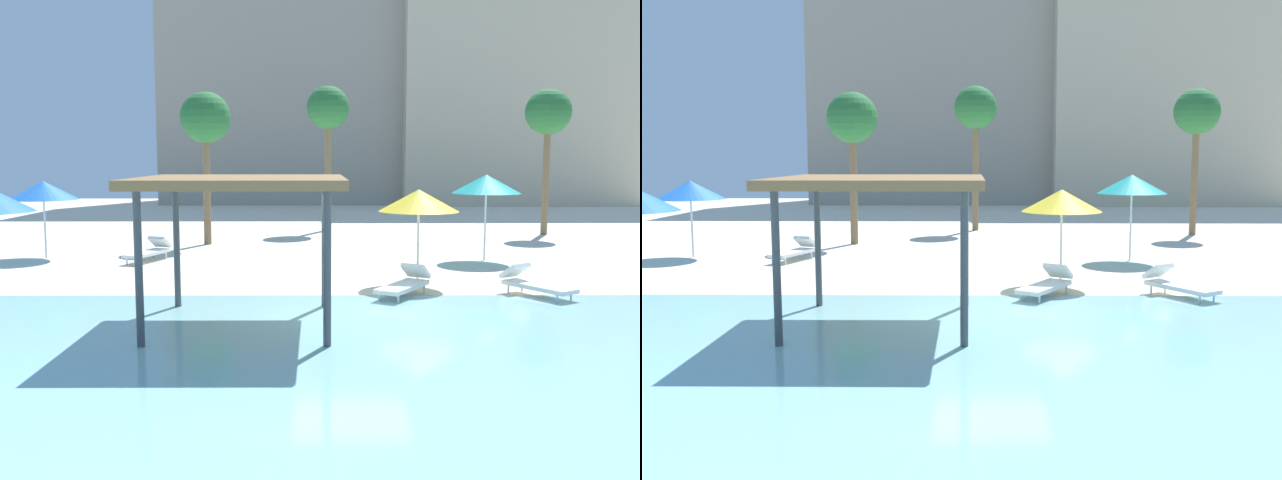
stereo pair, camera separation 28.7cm
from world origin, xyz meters
TOP-DOWN VIEW (x-y plane):
  - ground_plane at (0.00, 0.00)m, footprint 80.00×80.00m
  - lagoon_water at (0.00, -5.25)m, footprint 44.00×13.50m
  - shade_pavilion at (-2.17, -1.28)m, footprint 3.92×3.92m
  - beach_umbrella_teal_1 at (4.68, 7.38)m, footprint 2.19×2.19m
  - beach_umbrella_blue_2 at (-9.62, 7.91)m, footprint 2.22×2.22m
  - beach_umbrella_yellow_3 at (1.90, 3.11)m, footprint 2.07×2.07m
  - lounge_chair_0 at (4.41, 1.51)m, footprint 1.51×1.93m
  - lounge_chair_2 at (1.37, 1.51)m, footprint 1.53×1.92m
  - lounge_chair_3 at (-6.04, 7.19)m, footprint 1.22×1.99m
  - palm_tree_0 at (8.99, 14.59)m, footprint 1.90×1.90m
  - palm_tree_1 at (-4.85, 11.40)m, footprint 1.90×1.90m
  - palm_tree_2 at (-0.20, 16.37)m, footprint 1.90×1.90m
  - hotel_block_0 at (-2.93, 36.48)m, footprint 17.13×8.34m
  - hotel_block_1 at (13.20, 36.55)m, footprint 16.09×11.28m

SIDE VIEW (x-z plane):
  - ground_plane at x=0.00m, z-range 0.00..0.00m
  - lagoon_water at x=0.00m, z-range 0.00..0.04m
  - lounge_chair_0 at x=4.41m, z-range -0.04..0.70m
  - lounge_chair_2 at x=1.37m, z-range -0.04..0.70m
  - lounge_chair_3 at x=-6.04m, z-range -0.04..0.70m
  - beach_umbrella_yellow_3 at x=1.90m, z-range 0.95..3.42m
  - beach_umbrella_blue_2 at x=-9.62m, z-range 0.95..3.48m
  - beach_umbrella_teal_1 at x=4.68m, z-range 1.07..3.81m
  - shade_pavilion at x=-2.17m, z-range 1.26..4.18m
  - palm_tree_1 at x=-4.85m, z-range 1.78..7.48m
  - palm_tree_0 at x=8.99m, z-range 1.97..8.09m
  - palm_tree_2 at x=-0.20m, z-range 2.10..8.52m
  - hotel_block_1 at x=13.20m, z-range 0.00..18.11m
  - hotel_block_0 at x=-2.93m, z-range 0.00..18.72m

